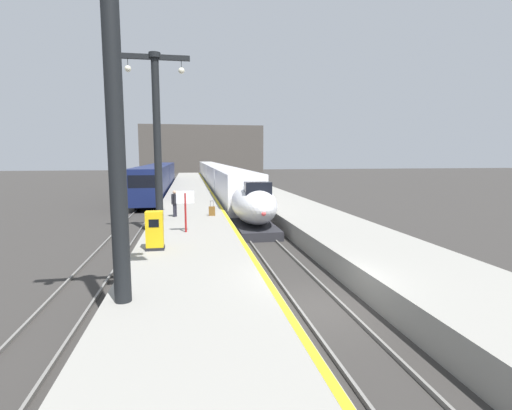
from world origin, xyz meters
TOP-DOWN VIEW (x-y plane):
  - ground_plane at (0.00, 0.00)m, footprint 260.00×260.00m
  - platform_left at (-4.05, 24.75)m, footprint 4.80×110.00m
  - platform_right at (4.05, 24.75)m, footprint 4.80×110.00m
  - platform_left_safety_stripe at (-1.77, 24.75)m, footprint 0.20×107.80m
  - rail_main_left at (-0.75, 27.50)m, footprint 0.08×110.00m
  - rail_main_right at (0.75, 27.50)m, footprint 0.08×110.00m
  - rail_secondary_left at (-8.85, 27.50)m, footprint 0.08×110.00m
  - rail_secondary_right at (-7.35, 27.50)m, footprint 0.08×110.00m
  - highspeed_train_main at (0.00, 46.34)m, footprint 2.92×75.53m
  - regional_train_adjacent at (-8.10, 40.20)m, footprint 2.85×36.60m
  - station_column_near at (-5.85, -1.12)m, footprint 4.00×0.68m
  - station_column_mid at (-5.90, 12.02)m, footprint 4.00×0.68m
  - passenger_near_edge at (-5.04, 13.19)m, footprint 0.40×0.48m
  - rolling_suitcase at (-2.68, 13.23)m, footprint 0.40×0.22m
  - ticket_machine_yellow at (-5.55, 4.58)m, footprint 0.76×0.62m
  - departure_info_board at (-4.32, 8.04)m, footprint 0.90×0.10m
  - terminus_back_wall at (0.00, 102.00)m, footprint 36.00×2.00m

SIDE VIEW (x-z plane):
  - ground_plane at x=0.00m, z-range 0.00..0.00m
  - rail_main_left at x=-0.75m, z-range 0.00..0.12m
  - rail_main_right at x=0.75m, z-range 0.00..0.12m
  - rail_secondary_left at x=-8.85m, z-range 0.00..0.12m
  - rail_secondary_right at x=-7.35m, z-range 0.00..0.12m
  - platform_left at x=-4.05m, z-range 0.00..1.05m
  - platform_right at x=4.05m, z-range 0.00..1.05m
  - platform_left_safety_stripe at x=-1.77m, z-range 1.05..1.06m
  - rolling_suitcase at x=-2.68m, z-range 0.86..1.85m
  - ticket_machine_yellow at x=-5.55m, z-range 0.99..2.59m
  - highspeed_train_main at x=0.00m, z-range 0.17..3.77m
  - passenger_near_edge at x=-5.04m, z-range 1.19..2.88m
  - regional_train_adjacent at x=-8.10m, z-range 0.23..4.03m
  - departure_info_board at x=-4.32m, z-range 1.50..3.62m
  - station_column_mid at x=-5.90m, z-range 2.00..11.75m
  - terminus_back_wall at x=0.00m, z-range 0.00..14.00m
  - station_column_near at x=-5.85m, z-range 2.12..12.23m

